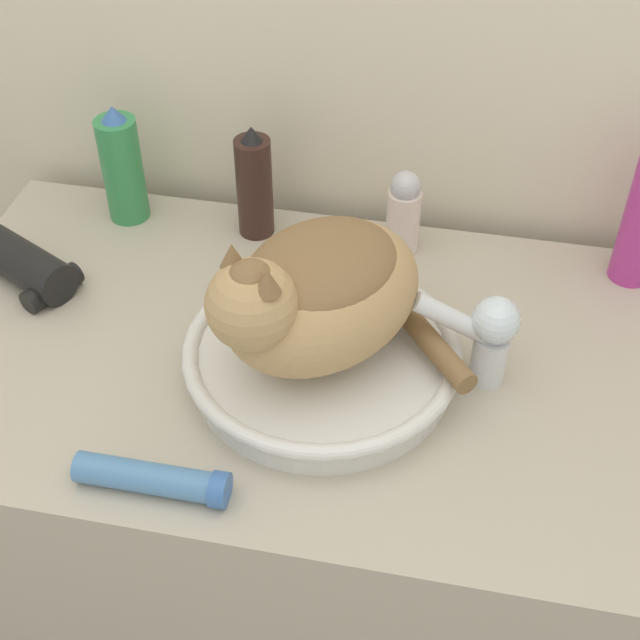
% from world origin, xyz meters
% --- Properties ---
extents(vanity_counter, '(1.05, 0.59, 0.80)m').
position_xyz_m(vanity_counter, '(0.00, 0.30, 0.40)').
color(vanity_counter, '#B2A893').
rests_on(vanity_counter, ground_plane).
extents(sink_basin, '(0.34, 0.34, 0.05)m').
position_xyz_m(sink_basin, '(0.02, 0.26, 0.83)').
color(sink_basin, silver).
rests_on(sink_basin, vanity_counter).
extents(cat, '(0.34, 0.32, 0.19)m').
position_xyz_m(cat, '(0.01, 0.25, 0.94)').
color(cat, tan).
rests_on(cat, sink_basin).
extents(faucet, '(0.13, 0.06, 0.13)m').
position_xyz_m(faucet, '(0.21, 0.29, 0.88)').
color(faucet, silver).
rests_on(faucet, vanity_counter).
extents(deodorant_stick, '(0.05, 0.05, 0.13)m').
position_xyz_m(deodorant_stick, '(0.08, 0.53, 0.87)').
color(deodorant_stick, silver).
rests_on(deodorant_stick, vanity_counter).
extents(hairspray_can_black, '(0.05, 0.05, 0.17)m').
position_xyz_m(hairspray_can_black, '(-0.13, 0.53, 0.88)').
color(hairspray_can_black, '#331E19').
rests_on(hairspray_can_black, vanity_counter).
extents(spray_bottle_trigger, '(0.06, 0.06, 0.18)m').
position_xyz_m(spray_bottle_trigger, '(-0.33, 0.53, 0.89)').
color(spray_bottle_trigger, '#338C4C').
rests_on(spray_bottle_trigger, vanity_counter).
extents(cream_tube, '(0.17, 0.04, 0.04)m').
position_xyz_m(cream_tube, '(-0.13, 0.05, 0.82)').
color(cream_tube, '#4C7FB2').
rests_on(cream_tube, vanity_counter).
extents(hair_dryer, '(0.18, 0.13, 0.06)m').
position_xyz_m(hair_dryer, '(-0.41, 0.36, 0.83)').
color(hair_dryer, black).
rests_on(hair_dryer, vanity_counter).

